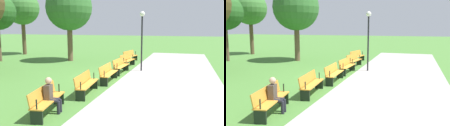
{
  "view_description": "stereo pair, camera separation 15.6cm",
  "coord_description": "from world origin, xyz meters",
  "views": [
    {
      "loc": [
        12.36,
        3.67,
        2.83
      ],
      "look_at": [
        -0.0,
        -0.25,
        0.8
      ],
      "focal_mm": 37.45,
      "sensor_mm": 36.0,
      "label": 1
    },
    {
      "loc": [
        12.31,
        3.82,
        2.83
      ],
      "look_at": [
        -0.0,
        -0.25,
        0.8
      ],
      "focal_mm": 37.45,
      "sensor_mm": 36.0,
      "label": 2
    }
  ],
  "objects": [
    {
      "name": "lamp_post",
      "position": [
        -2.39,
        0.98,
        2.65
      ],
      "size": [
        0.32,
        0.32,
        3.77
      ],
      "color": "black",
      "rests_on": "ground"
    },
    {
      "name": "tree_4",
      "position": [
        -5.0,
        -5.48,
        4.34
      ],
      "size": [
        3.74,
        3.74,
        6.24
      ],
      "color": "brown",
      "rests_on": "ground"
    },
    {
      "name": "ground_plane",
      "position": [
        0.0,
        0.0,
        0.0
      ],
      "size": [
        120.0,
        120.0,
        0.0
      ],
      "primitive_type": "plane",
      "color": "#477A33"
    },
    {
      "name": "bench_0",
      "position": [
        -5.97,
        -0.61,
        0.48
      ],
      "size": [
        2.03,
        0.82,
        0.89
      ],
      "rotation": [
        0.0,
        0.0,
        -0.18
      ],
      "color": "orange",
      "rests_on": "ground"
    },
    {
      "name": "person_seated",
      "position": [
        5.9,
        -0.47,
        0.64
      ],
      "size": [
        0.39,
        0.56,
        1.2
      ],
      "rotation": [
        0.0,
        0.0,
        0.18
      ],
      "color": "#4C4238",
      "rests_on": "ground"
    },
    {
      "name": "bench_2",
      "position": [
        -1.2,
        -0.09,
        0.48
      ],
      "size": [
        1.99,
        0.54,
        0.89
      ],
      "rotation": [
        0.0,
        0.0,
        -0.04
      ],
      "color": "orange",
      "rests_on": "ground"
    },
    {
      "name": "bench_5",
      "position": [
        5.97,
        -0.61,
        0.48
      ],
      "size": [
        2.03,
        0.82,
        0.89
      ],
      "rotation": [
        0.0,
        0.0,
        0.18
      ],
      "color": "orange",
      "rests_on": "ground"
    },
    {
      "name": "path_paving",
      "position": [
        0.0,
        2.93,
        0.0
      ],
      "size": [
        26.39,
        5.17,
        0.01
      ],
      "primitive_type": "cube",
      "color": "#A39E99",
      "rests_on": "ground"
    },
    {
      "name": "bench_4",
      "position": [
        3.6,
        -0.26,
        0.48
      ],
      "size": [
        2.01,
        0.68,
        0.89
      ],
      "rotation": [
        0.0,
        0.0,
        0.11
      ],
      "color": "orange",
      "rests_on": "ground"
    },
    {
      "name": "bench_1",
      "position": [
        -3.6,
        -0.26,
        0.48
      ],
      "size": [
        2.01,
        0.68,
        0.89
      ],
      "rotation": [
        0.0,
        0.0,
        -0.11
      ],
      "color": "orange",
      "rests_on": "ground"
    },
    {
      "name": "tree_0",
      "position": [
        -7.67,
        -12.1,
        4.62
      ],
      "size": [
        3.34,
        3.34,
        6.33
      ],
      "color": "brown",
      "rests_on": "ground"
    },
    {
      "name": "bench_3",
      "position": [
        1.2,
        -0.09,
        0.48
      ],
      "size": [
        1.99,
        0.54,
        0.89
      ],
      "rotation": [
        0.0,
        0.0,
        0.04
      ],
      "color": "orange",
      "rests_on": "ground"
    }
  ]
}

